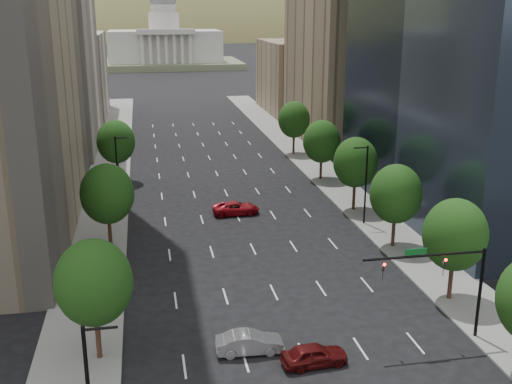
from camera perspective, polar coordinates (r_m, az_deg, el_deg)
sidewalk_left at (r=70.98m, az=-14.17°, el=-2.95°), size 6.00×200.00×0.15m
sidewalk_right at (r=75.31m, az=10.04°, el=-1.55°), size 6.00×200.00×0.15m
midrise_cream_left at (r=111.01m, az=-18.60°, el=12.84°), size 14.00×30.00×35.00m
filler_left at (r=144.34m, az=-16.58°, el=10.31°), size 14.00×26.00×18.00m
parking_tan_right at (r=112.83m, az=7.92°, el=12.30°), size 14.00×30.00×30.00m
filler_right at (r=145.04m, az=3.69°, el=10.58°), size 14.00×26.00×16.00m
tree_right_1 at (r=52.27m, az=17.89°, el=-3.78°), size 5.20×5.20×8.75m
tree_right_2 at (r=62.53m, az=12.78°, el=-0.18°), size 5.20×5.20×8.61m
tree_right_3 at (r=73.22m, az=9.17°, el=2.71°), size 5.20×5.20×8.89m
tree_right_4 at (r=86.28m, az=6.08°, el=4.65°), size 5.20×5.20×8.46m
tree_right_5 at (r=101.38m, az=3.53°, el=6.67°), size 5.20×5.20×8.75m
tree_left_0 at (r=42.81m, az=-14.75°, el=-8.10°), size 5.20×5.20×8.75m
tree_left_1 at (r=61.48m, az=-13.57°, el=-0.18°), size 5.20×5.20×8.97m
tree_left_2 at (r=86.76m, az=-12.80°, el=4.54°), size 5.20×5.20×8.68m
streetlight_rn at (r=68.76m, az=10.06°, el=0.85°), size 1.70×0.20×9.00m
streetlight_ln at (r=74.27m, az=-12.64°, el=1.88°), size 1.70×0.20×9.00m
traffic_signal at (r=46.02m, az=17.46°, el=-7.33°), size 9.12×0.40×7.38m
capitol at (r=257.20m, az=-8.41°, el=13.22°), size 60.00×40.00×35.20m
foothills at (r=610.98m, az=-6.33°, el=10.83°), size 720.00×413.00×263.00m
car_maroon at (r=43.31m, az=5.40°, el=-14.73°), size 4.67×2.18×1.55m
car_silver at (r=44.47m, az=-0.59°, el=-13.73°), size 4.82×1.85×1.57m
car_red_far at (r=72.32m, az=-1.88°, el=-1.49°), size 5.55×2.73×1.52m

